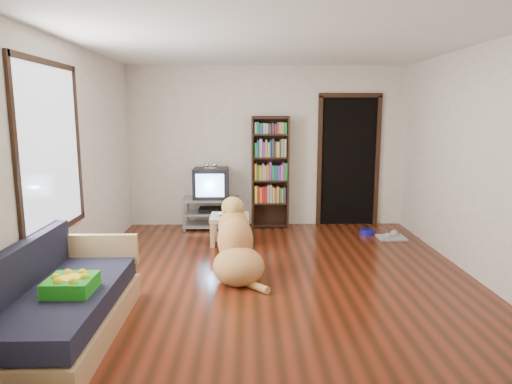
{
  "coord_description": "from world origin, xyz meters",
  "views": [
    {
      "loc": [
        -0.33,
        -4.98,
        1.84
      ],
      "look_at": [
        -0.22,
        0.47,
        0.9
      ],
      "focal_mm": 32.0,
      "sensor_mm": 36.0,
      "label": 1
    }
  ],
  "objects_px": {
    "laptop": "(230,215)",
    "green_cushion": "(71,285)",
    "grey_rag": "(391,238)",
    "dog": "(236,248)",
    "dog_bowl": "(367,232)",
    "sofa": "(61,307)",
    "bookshelf": "(270,166)",
    "tv_stand": "(212,212)",
    "crt_tv": "(211,183)",
    "coffee_table": "(230,224)"
  },
  "relations": [
    {
      "from": "laptop",
      "to": "green_cushion",
      "type": "bearing_deg",
      "value": -99.11
    },
    {
      "from": "grey_rag",
      "to": "dog",
      "type": "xyz_separation_m",
      "value": [
        -2.28,
        -1.55,
        0.32
      ]
    },
    {
      "from": "dog_bowl",
      "to": "sofa",
      "type": "height_order",
      "value": "sofa"
    },
    {
      "from": "laptop",
      "to": "bookshelf",
      "type": "relative_size",
      "value": 0.2
    },
    {
      "from": "laptop",
      "to": "tv_stand",
      "type": "bearing_deg",
      "value": 123.69
    },
    {
      "from": "grey_rag",
      "to": "crt_tv",
      "type": "distance_m",
      "value": 2.91
    },
    {
      "from": "dog_bowl",
      "to": "coffee_table",
      "type": "distance_m",
      "value": 2.15
    },
    {
      "from": "green_cushion",
      "to": "sofa",
      "type": "bearing_deg",
      "value": 147.91
    },
    {
      "from": "dog_bowl",
      "to": "coffee_table",
      "type": "bearing_deg",
      "value": -169.05
    },
    {
      "from": "crt_tv",
      "to": "dog",
      "type": "relative_size",
      "value": 0.55
    },
    {
      "from": "sofa",
      "to": "laptop",
      "type": "bearing_deg",
      "value": 64.65
    },
    {
      "from": "laptop",
      "to": "tv_stand",
      "type": "relative_size",
      "value": 0.4
    },
    {
      "from": "dog",
      "to": "green_cushion",
      "type": "bearing_deg",
      "value": -131.71
    },
    {
      "from": "dog_bowl",
      "to": "green_cushion",
      "type": "bearing_deg",
      "value": -135.14
    },
    {
      "from": "laptop",
      "to": "grey_rag",
      "type": "bearing_deg",
      "value": 17.94
    },
    {
      "from": "laptop",
      "to": "coffee_table",
      "type": "xyz_separation_m",
      "value": [
        -0.0,
        0.03,
        -0.13
      ]
    },
    {
      "from": "green_cushion",
      "to": "coffee_table",
      "type": "height_order",
      "value": "green_cushion"
    },
    {
      "from": "dog_bowl",
      "to": "sofa",
      "type": "bearing_deg",
      "value": -136.91
    },
    {
      "from": "green_cushion",
      "to": "grey_rag",
      "type": "relative_size",
      "value": 0.91
    },
    {
      "from": "green_cushion",
      "to": "dog_bowl",
      "type": "height_order",
      "value": "green_cushion"
    },
    {
      "from": "sofa",
      "to": "grey_rag",
      "type": "bearing_deg",
      "value": 38.38
    },
    {
      "from": "coffee_table",
      "to": "dog",
      "type": "bearing_deg",
      "value": -84.89
    },
    {
      "from": "sofa",
      "to": "coffee_table",
      "type": "xyz_separation_m",
      "value": [
        1.3,
        2.77,
        0.02
      ]
    },
    {
      "from": "laptop",
      "to": "dog_bowl",
      "type": "height_order",
      "value": "laptop"
    },
    {
      "from": "tv_stand",
      "to": "crt_tv",
      "type": "bearing_deg",
      "value": 90.0
    },
    {
      "from": "laptop",
      "to": "coffee_table",
      "type": "distance_m",
      "value": 0.14
    },
    {
      "from": "dog",
      "to": "crt_tv",
      "type": "bearing_deg",
      "value": 101.22
    },
    {
      "from": "coffee_table",
      "to": "dog",
      "type": "relative_size",
      "value": 0.52
    },
    {
      "from": "laptop",
      "to": "dog_bowl",
      "type": "xyz_separation_m",
      "value": [
        2.1,
        0.44,
        -0.37
      ]
    },
    {
      "from": "coffee_table",
      "to": "grey_rag",
      "type": "bearing_deg",
      "value": 3.73
    },
    {
      "from": "tv_stand",
      "to": "sofa",
      "type": "distance_m",
      "value": 3.76
    },
    {
      "from": "green_cushion",
      "to": "sofa",
      "type": "relative_size",
      "value": 0.2
    },
    {
      "from": "laptop",
      "to": "sofa",
      "type": "bearing_deg",
      "value": -101.85
    },
    {
      "from": "laptop",
      "to": "tv_stand",
      "type": "distance_m",
      "value": 0.96
    },
    {
      "from": "grey_rag",
      "to": "sofa",
      "type": "bearing_deg",
      "value": -141.62
    },
    {
      "from": "bookshelf",
      "to": "grey_rag",
      "type": "bearing_deg",
      "value": -24.08
    },
    {
      "from": "tv_stand",
      "to": "coffee_table",
      "type": "xyz_separation_m",
      "value": [
        0.33,
        -0.86,
        0.01
      ]
    },
    {
      "from": "coffee_table",
      "to": "dog",
      "type": "xyz_separation_m",
      "value": [
        0.12,
        -1.39,
        0.06
      ]
    },
    {
      "from": "green_cushion",
      "to": "coffee_table",
      "type": "relative_size",
      "value": 0.66
    },
    {
      "from": "dog_bowl",
      "to": "tv_stand",
      "type": "relative_size",
      "value": 0.24
    },
    {
      "from": "bookshelf",
      "to": "sofa",
      "type": "xyz_separation_m",
      "value": [
        -1.92,
        -3.72,
        -0.74
      ]
    },
    {
      "from": "laptop",
      "to": "bookshelf",
      "type": "xyz_separation_m",
      "value": [
        0.62,
        0.98,
        0.59
      ]
    },
    {
      "from": "green_cushion",
      "to": "sofa",
      "type": "distance_m",
      "value": 0.26
    },
    {
      "from": "bookshelf",
      "to": "sofa",
      "type": "relative_size",
      "value": 1.0
    },
    {
      "from": "sofa",
      "to": "bookshelf",
      "type": "bearing_deg",
      "value": 62.68
    },
    {
      "from": "laptop",
      "to": "dog",
      "type": "relative_size",
      "value": 0.34
    },
    {
      "from": "green_cushion",
      "to": "sofa",
      "type": "xyz_separation_m",
      "value": [
        -0.12,
        0.08,
        -0.22
      ]
    },
    {
      "from": "crt_tv",
      "to": "tv_stand",
      "type": "bearing_deg",
      "value": -90.0
    },
    {
      "from": "dog_bowl",
      "to": "bookshelf",
      "type": "height_order",
      "value": "bookshelf"
    },
    {
      "from": "tv_stand",
      "to": "dog",
      "type": "bearing_deg",
      "value": -78.67
    }
  ]
}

